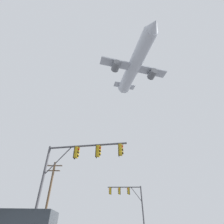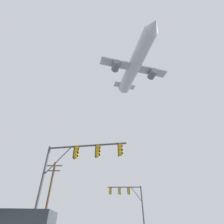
# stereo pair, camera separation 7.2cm
# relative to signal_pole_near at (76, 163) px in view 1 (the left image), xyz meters

# --- Properties ---
(signal_pole_near) EXTENTS (6.62, 1.43, 6.74)m
(signal_pole_near) POSITION_rel_signal_pole_near_xyz_m (0.00, 0.00, 0.00)
(signal_pole_near) COLOR #4C4C51
(signal_pole_near) RESTS_ON ground
(signal_pole_far) EXTENTS (5.04, 0.58, 5.94)m
(signal_pole_far) POSITION_rel_signal_pole_near_xyz_m (5.48, 13.51, -0.66)
(signal_pole_far) COLOR #4C4C51
(signal_pole_far) RESTS_ON ground
(utility_pole) EXTENTS (2.20, 0.28, 8.63)m
(utility_pole) POSITION_rel_signal_pole_near_xyz_m (-5.17, 10.86, -0.62)
(utility_pole) COLOR brown
(utility_pole) RESTS_ON ground
(airplane) EXTENTS (21.76, 28.17, 7.72)m
(airplane) POSITION_rel_signal_pole_near_xyz_m (10.55, 20.61, 37.30)
(airplane) COLOR #B7BCC6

